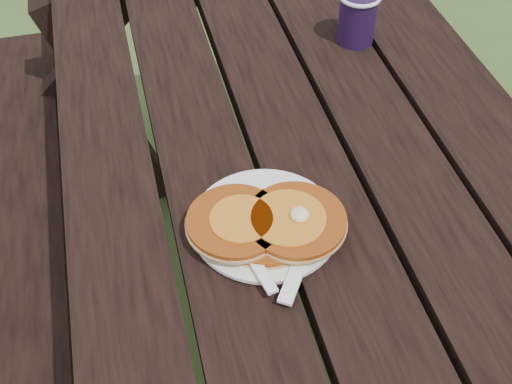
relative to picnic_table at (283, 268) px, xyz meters
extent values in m
plane|color=#385122|center=(0.00, 0.00, -0.37)|extent=(60.00, 60.00, 0.00)
cube|color=black|center=(0.00, 0.00, 0.36)|extent=(0.75, 1.80, 0.04)
cube|color=black|center=(-0.55, 0.00, 0.06)|extent=(0.25, 1.80, 0.04)
cylinder|color=white|center=(-0.09, -0.19, 0.39)|extent=(0.27, 0.27, 0.01)
cylinder|color=#9C4411|center=(-0.10, -0.21, 0.40)|extent=(0.14, 0.14, 0.01)
cylinder|color=#9C4411|center=(-0.14, -0.20, 0.41)|extent=(0.14, 0.14, 0.01)
cylinder|color=#9C4411|center=(-0.06, -0.22, 0.41)|extent=(0.14, 0.14, 0.01)
cylinder|color=#BA6A1A|center=(-0.07, -0.21, 0.42)|extent=(0.11, 0.11, 0.00)
ellipsoid|color=#F4E59E|center=(-0.05, -0.22, 0.42)|extent=(0.03, 0.03, 0.02)
cube|color=white|center=(-0.06, -0.26, 0.39)|extent=(0.12, 0.16, 0.00)
cylinder|color=black|center=(0.20, 0.22, 0.43)|extent=(0.07, 0.07, 0.10)
camera|label=1|loc=(-0.25, -0.77, 1.09)|focal=45.00mm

